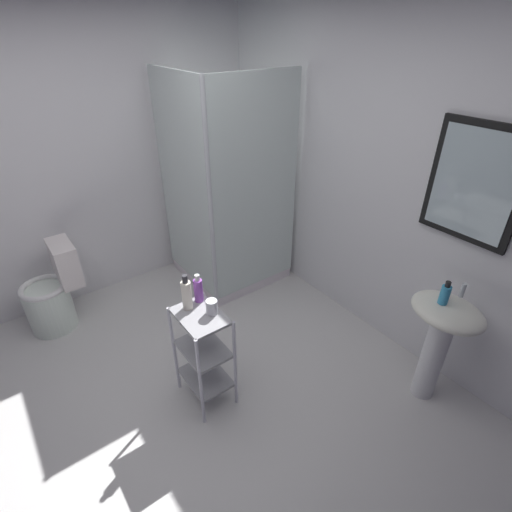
% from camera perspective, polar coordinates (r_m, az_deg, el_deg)
% --- Properties ---
extents(ground_plane, '(4.20, 4.20, 0.02)m').
position_cam_1_polar(ground_plane, '(2.89, -11.49, -22.47)').
color(ground_plane, silver).
extents(wall_back, '(4.20, 0.14, 2.50)m').
position_cam_1_polar(wall_back, '(3.10, 18.24, 10.10)').
color(wall_back, white).
rests_on(wall_back, ground_plane).
extents(wall_left, '(0.10, 4.20, 2.50)m').
position_cam_1_polar(wall_left, '(3.70, -26.89, 11.58)').
color(wall_left, white).
rests_on(wall_left, ground_plane).
extents(shower_stall, '(0.92, 0.92, 2.00)m').
position_cam_1_polar(shower_stall, '(3.81, -4.41, 2.51)').
color(shower_stall, white).
rests_on(shower_stall, ground_plane).
extents(pedestal_sink, '(0.46, 0.37, 0.81)m').
position_cam_1_polar(pedestal_sink, '(2.82, 25.71, -10.04)').
color(pedestal_sink, white).
rests_on(pedestal_sink, ground_plane).
extents(sink_faucet, '(0.03, 0.03, 0.10)m').
position_cam_1_polar(sink_faucet, '(2.75, 28.29, -4.47)').
color(sink_faucet, silver).
rests_on(sink_faucet, pedestal_sink).
extents(toilet, '(0.37, 0.49, 0.76)m').
position_cam_1_polar(toilet, '(3.71, -27.81, -5.10)').
color(toilet, white).
rests_on(toilet, ground_plane).
extents(storage_cart, '(0.38, 0.28, 0.74)m').
position_cam_1_polar(storage_cart, '(2.65, -7.80, -13.66)').
color(storage_cart, silver).
rests_on(storage_cart, ground_plane).
extents(hand_soap_bottle, '(0.06, 0.06, 0.16)m').
position_cam_1_polar(hand_soap_bottle, '(2.63, 26.18, -5.08)').
color(hand_soap_bottle, '#389ED1').
rests_on(hand_soap_bottle, pedestal_sink).
extents(lotion_bottle_white, '(0.06, 0.06, 0.25)m').
position_cam_1_polar(lotion_bottle_white, '(2.44, -10.22, -5.60)').
color(lotion_bottle_white, white).
rests_on(lotion_bottle_white, storage_cart).
extents(conditioner_bottle_purple, '(0.06, 0.06, 0.20)m').
position_cam_1_polar(conditioner_bottle_purple, '(2.51, -8.54, -4.95)').
color(conditioner_bottle_purple, purple).
rests_on(conditioner_bottle_purple, storage_cart).
extents(rinse_cup, '(0.07, 0.07, 0.10)m').
position_cam_1_polar(rinse_cup, '(2.42, -6.56, -7.50)').
color(rinse_cup, silver).
rests_on(rinse_cup, storage_cart).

